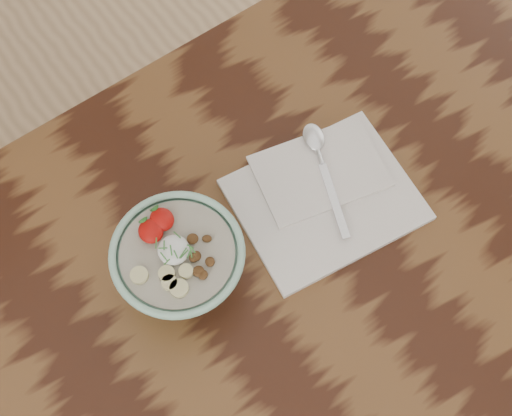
{
  "coord_description": "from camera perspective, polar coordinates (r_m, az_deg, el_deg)",
  "views": [
    {
      "loc": [
        -13.77,
        -22.11,
        171.34
      ],
      "look_at": [
        9.11,
        9.71,
        85.64
      ],
      "focal_mm": 50.0,
      "sensor_mm": 36.0,
      "label": 1
    }
  ],
  "objects": [
    {
      "name": "spoon",
      "position": [
        1.08,
        5.03,
        4.45
      ],
      "size": [
        9.28,
        19.03,
        1.03
      ],
      "rotation": [
        0.0,
        0.0,
        -0.38
      ],
      "color": "silver",
      "rests_on": "napkin"
    },
    {
      "name": "napkin",
      "position": [
        1.07,
        5.45,
        1.16
      ],
      "size": [
        28.1,
        24.27,
        1.58
      ],
      "rotation": [
        0.0,
        0.0,
        -0.13
      ],
      "color": "white",
      "rests_on": "table"
    },
    {
      "name": "breakfast_bowl",
      "position": [
        0.97,
        -6.14,
        -4.37
      ],
      "size": [
        17.88,
        17.88,
        11.76
      ],
      "rotation": [
        0.0,
        0.0,
        0.21
      ],
      "color": "#94C7AD",
      "rests_on": "table"
    },
    {
      "name": "table",
      "position": [
        1.09,
        -0.93,
        -10.75
      ],
      "size": [
        160.0,
        90.0,
        75.0
      ],
      "color": "black",
      "rests_on": "ground"
    }
  ]
}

